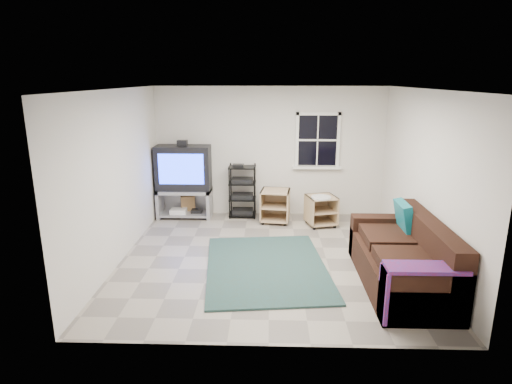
{
  "coord_description": "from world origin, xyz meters",
  "views": [
    {
      "loc": [
        -0.01,
        -6.26,
        2.76
      ],
      "look_at": [
        -0.22,
        0.4,
        0.97
      ],
      "focal_mm": 30.0,
      "sensor_mm": 36.0,
      "label": 1
    }
  ],
  "objects_px": {
    "av_rack": "(242,194)",
    "tv_unit": "(184,176)",
    "side_table_right": "(320,208)",
    "side_table_left": "(275,204)",
    "sofa": "(404,260)"
  },
  "relations": [
    {
      "from": "tv_unit",
      "to": "sofa",
      "type": "relative_size",
      "value": 0.71
    },
    {
      "from": "side_table_right",
      "to": "sofa",
      "type": "xyz_separation_m",
      "value": [
        0.85,
        -2.45,
        0.02
      ]
    },
    {
      "from": "av_rack",
      "to": "sofa",
      "type": "distance_m",
      "value": 3.77
    },
    {
      "from": "av_rack",
      "to": "side_table_left",
      "type": "relative_size",
      "value": 1.69
    },
    {
      "from": "side_table_right",
      "to": "sofa",
      "type": "height_order",
      "value": "sofa"
    },
    {
      "from": "tv_unit",
      "to": "side_table_right",
      "type": "distance_m",
      "value": 2.77
    },
    {
      "from": "av_rack",
      "to": "tv_unit",
      "type": "bearing_deg",
      "value": -176.43
    },
    {
      "from": "tv_unit",
      "to": "sofa",
      "type": "xyz_separation_m",
      "value": [
        3.54,
        -2.85,
        -0.51
      ]
    },
    {
      "from": "av_rack",
      "to": "side_table_right",
      "type": "bearing_deg",
      "value": -17.17
    },
    {
      "from": "side_table_left",
      "to": "sofa",
      "type": "height_order",
      "value": "sofa"
    },
    {
      "from": "av_rack",
      "to": "side_table_left",
      "type": "bearing_deg",
      "value": -22.83
    },
    {
      "from": "tv_unit",
      "to": "side_table_left",
      "type": "xyz_separation_m",
      "value": [
        1.83,
        -0.21,
        -0.52
      ]
    },
    {
      "from": "tv_unit",
      "to": "side_table_right",
      "type": "relative_size",
      "value": 2.47
    },
    {
      "from": "tv_unit",
      "to": "side_table_left",
      "type": "bearing_deg",
      "value": -6.47
    },
    {
      "from": "tv_unit",
      "to": "av_rack",
      "type": "relative_size",
      "value": 1.46
    }
  ]
}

